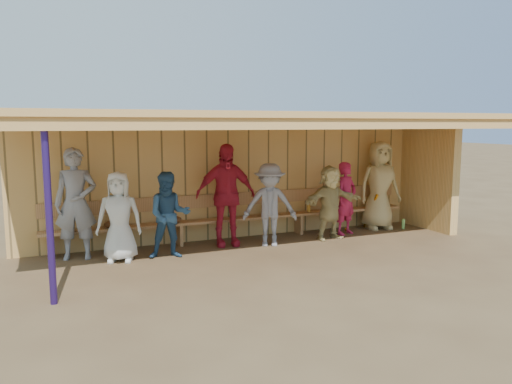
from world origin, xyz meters
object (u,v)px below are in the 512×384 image
at_px(player_c, 169,215).
at_px(player_b, 119,217).
at_px(bench, 241,213).
at_px(player_h, 379,185).
at_px(player_g, 346,198).
at_px(player_e, 270,205).
at_px(player_a, 76,204).
at_px(player_f, 330,202).
at_px(player_d, 226,195).

bearing_deg(player_c, player_b, -175.86).
bearing_deg(bench, player_h, -5.52).
bearing_deg(player_g, player_b, 162.89).
distance_m(player_e, player_g, 1.91).
relative_size(player_a, player_f, 1.28).
xyz_separation_m(player_c, player_h, (4.84, 0.57, 0.22)).
relative_size(player_d, player_g, 1.28).
height_order(player_e, player_f, player_e).
bearing_deg(player_a, player_e, 5.23).
distance_m(player_b, player_e, 2.79).
relative_size(player_e, player_g, 1.04).
distance_m(player_h, bench, 3.20).
height_order(player_a, player_e, player_a).
height_order(player_c, player_e, player_e).
height_order(player_g, bench, player_g).
distance_m(player_f, player_g, 0.61).
relative_size(player_d, player_e, 1.23).
bearing_deg(player_f, player_d, 163.24).
relative_size(player_b, player_d, 0.79).
relative_size(player_c, bench, 0.20).
relative_size(player_c, player_e, 0.95).
relative_size(player_f, player_g, 0.98).
xyz_separation_m(player_f, bench, (-1.62, 0.75, -0.22)).
bearing_deg(player_g, player_a, 157.66).
bearing_deg(player_c, player_d, 31.90).
relative_size(player_b, player_h, 0.79).
xyz_separation_m(player_b, player_c, (0.83, -0.11, -0.01)).
bearing_deg(player_a, player_c, -7.85).
xyz_separation_m(player_d, bench, (0.48, 0.43, -0.45)).
distance_m(player_c, bench, 1.91).
xyz_separation_m(player_c, player_f, (3.30, 0.12, -0.00)).
bearing_deg(player_f, player_c, 174.10).
height_order(player_c, player_d, player_d).
relative_size(player_h, bench, 0.26).
xyz_separation_m(player_f, player_h, (1.53, 0.45, 0.22)).
height_order(player_a, player_g, player_a).
bearing_deg(player_c, player_h, 18.16).
bearing_deg(player_b, bench, 34.80).
distance_m(player_g, bench, 2.24).
xyz_separation_m(player_d, player_g, (2.66, -0.07, -0.21)).
height_order(player_g, player_h, player_h).
height_order(player_b, player_g, player_b).
height_order(player_e, player_g, player_e).
xyz_separation_m(player_b, player_g, (4.68, 0.27, -0.00)).
xyz_separation_m(player_g, player_h, (0.98, 0.19, 0.21)).
distance_m(player_a, player_c, 1.59).
xyz_separation_m(player_c, player_g, (3.85, 0.38, 0.01)).
height_order(player_a, player_c, player_a).
bearing_deg(player_d, player_e, -17.95).
bearing_deg(bench, player_b, -162.95).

